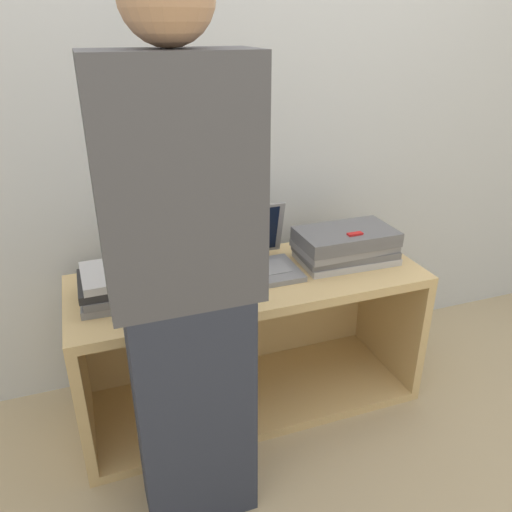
# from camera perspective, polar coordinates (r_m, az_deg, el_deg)

# --- Properties ---
(ground_plane) EXTENTS (12.00, 12.00, 0.00)m
(ground_plane) POSITION_cam_1_polar(r_m,az_deg,el_deg) (2.04, 1.77, -20.15)
(ground_plane) COLOR tan
(wall_back) EXTENTS (8.00, 0.05, 2.40)m
(wall_back) POSITION_cam_1_polar(r_m,az_deg,el_deg) (2.03, -4.32, 17.92)
(wall_back) COLOR silver
(wall_back) RESTS_ON ground_plane
(cart) EXTENTS (1.34, 0.50, 0.58)m
(cart) POSITION_cam_1_polar(r_m,az_deg,el_deg) (2.08, -1.27, -8.76)
(cart) COLOR tan
(cart) RESTS_ON ground_plane
(laptop_open) EXTENTS (0.38, 0.28, 0.24)m
(laptop_open) POSITION_cam_1_polar(r_m,az_deg,el_deg) (1.91, -1.23, -0.47)
(laptop_open) COLOR gray
(laptop_open) RESTS_ON cart
(laptop_stack_left) EXTENTS (0.40, 0.25, 0.11)m
(laptop_stack_left) POSITION_cam_1_polar(r_m,az_deg,el_deg) (1.79, -13.38, -2.86)
(laptop_stack_left) COLOR gray
(laptop_stack_left) RESTS_ON cart
(laptop_stack_right) EXTENTS (0.40, 0.24, 0.14)m
(laptop_stack_right) POSITION_cam_1_polar(r_m,az_deg,el_deg) (2.02, 10.19, 1.19)
(laptop_stack_right) COLOR #B7B7BC
(laptop_stack_right) RESTS_ON cart
(person) EXTENTS (0.40, 0.53, 1.61)m
(person) POSITION_cam_1_polar(r_m,az_deg,el_deg) (1.36, -8.10, -3.44)
(person) COLOR #2D3342
(person) RESTS_ON ground_plane
(inventory_tag) EXTENTS (0.06, 0.02, 0.01)m
(inventory_tag) POSITION_cam_1_polar(r_m,az_deg,el_deg) (1.94, 11.25, 2.50)
(inventory_tag) COLOR red
(inventory_tag) RESTS_ON laptop_stack_right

